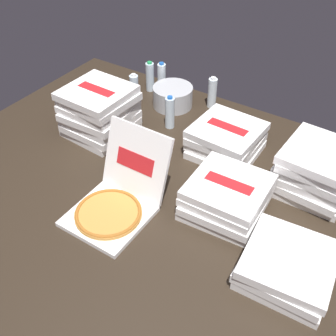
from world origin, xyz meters
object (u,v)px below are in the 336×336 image
object	(u,v)px
water_bottle_1	(150,77)
water_bottle_2	(134,89)
water_bottle_0	(162,78)
pizza_stack_right_near	(288,266)
ice_bucket	(173,96)
water_bottle_4	(212,93)
pizza_stack_center_far	(317,170)
open_pizza_box	(117,199)
pizza_stack_left_mid	(226,139)
pizza_stack_center_near	(99,112)
water_bottle_3	(170,113)
pizza_stack_right_mid	(226,197)

from	to	relation	value
water_bottle_1	water_bottle_2	distance (m)	0.24
water_bottle_0	pizza_stack_right_near	bearing A→B (deg)	-37.76
ice_bucket	water_bottle_4	xyz separation A→B (m)	(0.26, 0.15, 0.04)
pizza_stack_center_far	water_bottle_2	bearing A→B (deg)	171.76
ice_bucket	open_pizza_box	bearing A→B (deg)	-73.20
pizza_stack_left_mid	water_bottle_0	distance (m)	0.92
ice_bucket	water_bottle_0	world-z (taller)	water_bottle_0
pizza_stack_center_far	ice_bucket	xyz separation A→B (m)	(-1.22, 0.35, -0.07)
open_pizza_box	water_bottle_4	distance (m)	1.28
pizza_stack_center_far	water_bottle_0	xyz separation A→B (m)	(-1.42, 0.49, -0.03)
water_bottle_0	water_bottle_2	bearing A→B (deg)	-104.84
pizza_stack_center_near	water_bottle_3	world-z (taller)	pizza_stack_center_near
open_pizza_box	pizza_stack_center_far	bearing A→B (deg)	41.38
pizza_stack_right_mid	ice_bucket	world-z (taller)	pizza_stack_right_mid
open_pizza_box	water_bottle_1	bearing A→B (deg)	117.00
pizza_stack_center_far	water_bottle_1	distance (m)	1.57
water_bottle_0	pizza_stack_right_mid	bearing A→B (deg)	-41.36
pizza_stack_left_mid	water_bottle_4	xyz separation A→B (m)	(-0.35, 0.45, 0.02)
water_bottle_3	water_bottle_0	bearing A→B (deg)	130.13
pizza_stack_center_far	pizza_stack_right_mid	distance (m)	0.57
pizza_stack_center_far	water_bottle_2	world-z (taller)	pizza_stack_center_far
pizza_stack_center_near	pizza_stack_right_mid	distance (m)	1.11
pizza_stack_right_mid	water_bottle_1	world-z (taller)	water_bottle_1
open_pizza_box	pizza_stack_center_near	distance (m)	0.79
pizza_stack_left_mid	ice_bucket	distance (m)	0.68
pizza_stack_right_near	pizza_stack_right_mid	bearing A→B (deg)	152.19
open_pizza_box	water_bottle_1	size ratio (longest dim) A/B	2.26
water_bottle_1	water_bottle_0	bearing A→B (deg)	23.43
pizza_stack_right_near	pizza_stack_left_mid	size ratio (longest dim) A/B	1.03
ice_bucket	water_bottle_0	xyz separation A→B (m)	(-0.20, 0.14, 0.04)
pizza_stack_right_near	pizza_stack_left_mid	xyz separation A→B (m)	(-0.70, 0.73, 0.03)
pizza_stack_center_near	water_bottle_2	world-z (taller)	pizza_stack_center_near
open_pizza_box	pizza_stack_center_near	bearing A→B (deg)	136.56
open_pizza_box	water_bottle_2	bearing A→B (deg)	121.55
pizza_stack_center_near	water_bottle_4	distance (m)	0.89
pizza_stack_right_mid	water_bottle_4	xyz separation A→B (m)	(-0.60, 0.94, 0.02)
pizza_stack_left_mid	water_bottle_3	xyz separation A→B (m)	(-0.47, 0.04, 0.02)
pizza_stack_right_near	pizza_stack_center_near	xyz separation A→B (m)	(-1.54, 0.44, 0.10)
open_pizza_box	water_bottle_3	xyz separation A→B (m)	(-0.20, 0.87, 0.04)
pizza_stack_right_mid	water_bottle_4	size ratio (longest dim) A/B	1.79
pizza_stack_right_near	water_bottle_4	world-z (taller)	water_bottle_4
ice_bucket	water_bottle_1	xyz separation A→B (m)	(-0.29, 0.10, 0.04)
pizza_stack_right_mid	pizza_stack_right_near	bearing A→B (deg)	-27.81
pizza_stack_center_far	ice_bucket	size ratio (longest dim) A/B	1.49
ice_bucket	water_bottle_2	size ratio (longest dim) A/B	1.22
pizza_stack_center_far	pizza_stack_center_near	bearing A→B (deg)	-170.60
pizza_stack_center_far	water_bottle_2	xyz separation A→B (m)	(-1.49, 0.22, -0.03)
water_bottle_4	pizza_stack_left_mid	bearing A→B (deg)	-52.26
water_bottle_3	pizza_stack_center_near	bearing A→B (deg)	-137.87
pizza_stack_center_far	pizza_stack_left_mid	world-z (taller)	pizza_stack_center_far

